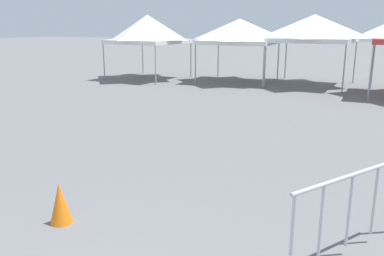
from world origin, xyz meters
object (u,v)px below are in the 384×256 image
Objects in this scene: canopy_tent_far_right at (239,31)px; crowd_barrier_mid_lot at (351,198)px; canopy_tent_right_of_center at (148,29)px; traffic_cone_lot_center at (60,203)px; canopy_tent_behind_center at (314,28)px.

canopy_tent_far_right is 1.96× the size of crowd_barrier_mid_lot.
traffic_cone_lot_center is (7.45, -14.17, -2.23)m from canopy_tent_right_of_center.
canopy_tent_far_right is 15.79m from crowd_barrier_mid_lot.
canopy_tent_right_of_center is 17.44m from crowd_barrier_mid_lot.
canopy_tent_far_right is 0.99× the size of canopy_tent_behind_center.
crowd_barrier_mid_lot is 3.10× the size of traffic_cone_lot_center.
crowd_barrier_mid_lot is at bearing -65.04° from canopy_tent_far_right.
crowd_barrier_mid_lot is (6.62, -14.23, -1.68)m from canopy_tent_far_right.
canopy_tent_right_of_center is 0.99× the size of canopy_tent_behind_center.
canopy_tent_right_of_center is 4.70m from canopy_tent_far_right.
canopy_tent_behind_center is 6.12× the size of traffic_cone_lot_center.
canopy_tent_right_of_center is at bearing 130.28° from crowd_barrier_mid_lot.
traffic_cone_lot_center is at bearing -92.07° from canopy_tent_behind_center.
traffic_cone_lot_center is at bearing -79.33° from canopy_tent_far_right.
crowd_barrier_mid_lot is (3.20, -14.71, -1.84)m from canopy_tent_behind_center.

